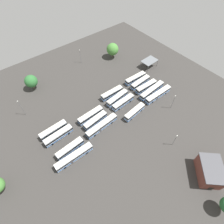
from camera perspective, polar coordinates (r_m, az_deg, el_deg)
The scene contains 25 objects.
ground_plane at distance 85.69m, azimuth -0.65°, elevation -0.39°, with size 131.29×131.29×0.00m, color #383533.
bus_row0_slot0 at distance 73.81m, azimuth -12.05°, elevation -13.81°, with size 16.14×2.74×3.46m.
bus_row0_slot1 at distance 75.73m, azimuth -13.30°, elevation -11.29°, with size 12.17×3.20×3.46m.
bus_row0_slot3 at distance 80.00m, azimuth -16.72°, elevation -7.19°, with size 13.07×3.14×3.46m.
bus_row0_slot4 at distance 82.13m, azimuth -18.20°, elevation -5.53°, with size 12.51×2.98×3.46m.
bus_row1_slot1 at distance 79.44m, azimuth -3.35°, elevation -4.40°, with size 16.23×3.55×3.46m.
bus_row1_slot2 at distance 81.26m, azimuth -5.33°, elevation -2.72°, with size 12.21×3.66×3.46m.
bus_row1_slot3 at distance 83.24m, azimuth -6.86°, elevation -1.05°, with size 12.86×2.99×3.46m.
bus_row2_slot0 at distance 84.54m, azimuth 7.22°, elevation 0.04°, with size 12.07×3.71×3.46m.
bus_row2_slot2 at distance 87.87m, azimuth 3.58°, elevation 3.14°, with size 12.57×3.18×3.46m.
bus_row2_slot3 at distance 89.61m, azimuth 1.69°, elevation 4.50°, with size 12.91×3.83×3.46m.
bus_row2_slot4 at distance 91.87m, azimuth -0.03°, elevation 6.05°, with size 12.40×2.77×3.46m.
bus_row3_slot0 at distance 94.19m, azimuth 14.52°, elevation 5.44°, with size 16.13×2.68×3.46m.
bus_row3_slot1 at distance 95.52m, azimuth 12.60°, elevation 6.76°, with size 16.24×3.60×3.46m.
bus_row3_slot2 at distance 96.98m, azimuth 10.87°, elevation 7.99°, with size 12.86×2.86×3.46m.
bus_row3_slot3 at distance 98.80m, azimuth 9.04°, elevation 9.32°, with size 12.58×3.29×3.46m.
bus_row3_slot4 at distance 100.89m, azimuth 7.50°, elevation 10.63°, with size 12.83×2.90×3.46m.
depot_building at distance 77.34m, azimuth 28.75°, elevation -16.28°, with size 13.46×13.62×6.53m.
maintenance_shelter at distance 110.61m, azimuth 11.90°, elevation 15.71°, with size 9.18×6.55×4.39m.
lamp_post_by_building at distance 89.01m, azimuth 18.98°, elevation 3.24°, with size 0.56×0.28×8.66m.
lamp_post_near_entrance at distance 77.39m, azimuth 19.44°, elevation -8.36°, with size 0.56×0.28×7.35m.
lamp_post_mid_lot at distance 112.88m, azimuth -10.09°, elevation 17.27°, with size 0.56×0.28×8.81m.
lamp_post_far_corner at distance 90.97m, azimuth -26.97°, elevation 1.31°, with size 0.56×0.28×9.73m.
tree_west_edge at distance 102.31m, azimuth -24.47°, elevation 8.94°, with size 6.51×6.51×8.42m.
tree_northwest at distance 115.38m, azimuth 0.16°, elevation 19.42°, with size 7.30×7.30×9.33m.
Camera 1 is at (-31.78, -41.41, 67.96)m, focal length 28.60 mm.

